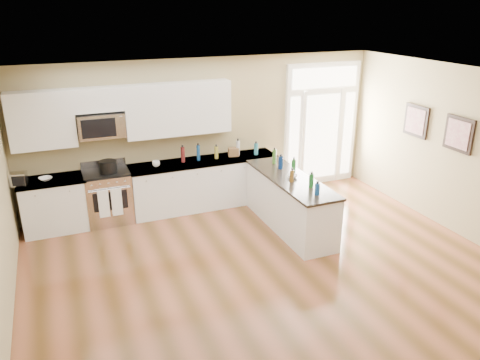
% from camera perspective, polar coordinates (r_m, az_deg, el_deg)
% --- Properties ---
extents(ground, '(8.00, 8.00, 0.00)m').
position_cam_1_polar(ground, '(6.33, 8.02, -15.49)').
color(ground, '#563718').
extents(room_shell, '(8.00, 8.00, 8.00)m').
position_cam_1_polar(room_shell, '(5.50, 8.90, -0.97)').
color(room_shell, tan).
rests_on(room_shell, ground).
extents(back_cabinet_left, '(1.10, 0.66, 0.94)m').
position_cam_1_polar(back_cabinet_left, '(8.69, -21.63, -2.98)').
color(back_cabinet_left, white).
rests_on(back_cabinet_left, ground).
extents(back_cabinet_right, '(2.85, 0.66, 0.94)m').
position_cam_1_polar(back_cabinet_right, '(9.05, -4.34, -0.57)').
color(back_cabinet_right, white).
rests_on(back_cabinet_right, ground).
extents(peninsula_cabinet, '(0.69, 2.32, 0.94)m').
position_cam_1_polar(peninsula_cabinet, '(8.21, 6.04, -2.97)').
color(peninsula_cabinet, white).
rests_on(peninsula_cabinet, ground).
extents(upper_cabinet_left, '(1.04, 0.33, 0.95)m').
position_cam_1_polar(upper_cabinet_left, '(8.39, -23.06, 6.73)').
color(upper_cabinet_left, white).
rests_on(upper_cabinet_left, room_shell).
extents(upper_cabinet_right, '(1.94, 0.33, 0.95)m').
position_cam_1_polar(upper_cabinet_right, '(8.65, -7.55, 8.59)').
color(upper_cabinet_right, white).
rests_on(upper_cabinet_right, room_shell).
extents(upper_cabinet_short, '(0.82, 0.33, 0.40)m').
position_cam_1_polar(upper_cabinet_short, '(8.36, -16.92, 9.39)').
color(upper_cabinet_short, white).
rests_on(upper_cabinet_short, room_shell).
extents(microwave, '(0.78, 0.41, 0.42)m').
position_cam_1_polar(microwave, '(8.42, -16.59, 6.42)').
color(microwave, silver).
rests_on(microwave, room_shell).
extents(entry_door, '(1.70, 0.10, 2.60)m').
position_cam_1_polar(entry_door, '(10.12, 9.86, 6.62)').
color(entry_door, white).
rests_on(entry_door, ground).
extents(wall_art_near, '(0.05, 0.58, 0.58)m').
position_cam_1_polar(wall_art_near, '(9.22, 20.67, 6.76)').
color(wall_art_near, black).
rests_on(wall_art_near, room_shell).
extents(wall_art_far, '(0.05, 0.58, 0.58)m').
position_cam_1_polar(wall_art_far, '(8.54, 25.11, 5.08)').
color(wall_art_far, black).
rests_on(wall_art_far, room_shell).
extents(kitchen_range, '(0.79, 0.70, 1.08)m').
position_cam_1_polar(kitchen_range, '(8.70, -15.76, -1.94)').
color(kitchen_range, silver).
rests_on(kitchen_range, ground).
extents(stockpot, '(0.34, 0.34, 0.23)m').
position_cam_1_polar(stockpot, '(8.45, -15.78, 1.62)').
color(stockpot, black).
rests_on(stockpot, kitchen_range).
extents(toaster_oven, '(0.28, 0.24, 0.21)m').
position_cam_1_polar(toaster_oven, '(8.40, -25.39, 0.11)').
color(toaster_oven, silver).
rests_on(toaster_oven, back_cabinet_left).
extents(cardboard_box, '(0.22, 0.18, 0.16)m').
position_cam_1_polar(cardboard_box, '(9.08, -0.82, 3.44)').
color(cardboard_box, brown).
rests_on(cardboard_box, back_cabinet_right).
extents(bowl_left, '(0.27, 0.27, 0.05)m').
position_cam_1_polar(bowl_left, '(8.49, -22.63, 0.14)').
color(bowl_left, white).
rests_on(bowl_left, back_cabinet_left).
extents(bowl_peninsula, '(0.19, 0.19, 0.05)m').
position_cam_1_polar(bowl_peninsula, '(8.00, 6.41, 0.47)').
color(bowl_peninsula, white).
rests_on(bowl_peninsula, peninsula_cabinet).
extents(cup_counter, '(0.17, 0.17, 0.11)m').
position_cam_1_polar(cup_counter, '(8.62, -10.20, 1.97)').
color(cup_counter, white).
rests_on(cup_counter, back_cabinet_right).
extents(counter_bottles, '(1.66, 2.40, 0.30)m').
position_cam_1_polar(counter_bottles, '(8.42, 1.92, 2.36)').
color(counter_bottles, '#19591E').
rests_on(counter_bottles, back_cabinet_right).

